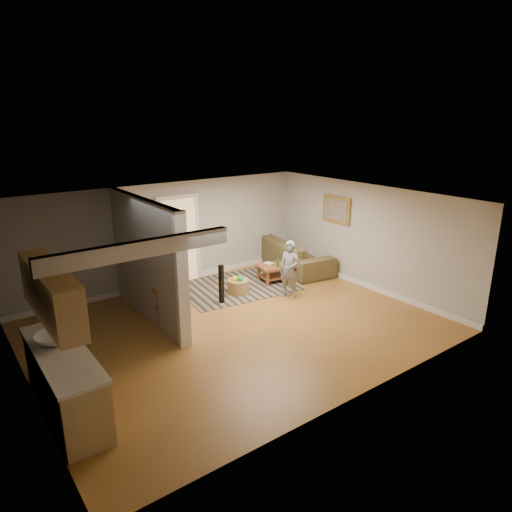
{
  "coord_description": "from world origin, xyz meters",
  "views": [
    {
      "loc": [
        -4.58,
        -6.82,
        4.02
      ],
      "look_at": [
        1.01,
        0.73,
        1.1
      ],
      "focal_mm": 32.0,
      "sensor_mm": 36.0,
      "label": 1
    }
  ],
  "objects_px": {
    "speaker_right": "(150,287)",
    "toddler": "(169,288)",
    "tv_console": "(162,284)",
    "sofa": "(291,267)",
    "speaker_left": "(221,284)",
    "child": "(289,297)",
    "coffee_table": "(280,268)",
    "toy_basket": "(238,286)"
  },
  "relations": [
    {
      "from": "speaker_left",
      "to": "child",
      "type": "height_order",
      "value": "speaker_left"
    },
    {
      "from": "speaker_left",
      "to": "speaker_right",
      "type": "xyz_separation_m",
      "value": [
        -1.4,
        0.65,
        0.04
      ]
    },
    {
      "from": "tv_console",
      "to": "child",
      "type": "bearing_deg",
      "value": 1.12
    },
    {
      "from": "sofa",
      "to": "coffee_table",
      "type": "xyz_separation_m",
      "value": [
        -0.92,
        -0.64,
        0.32
      ]
    },
    {
      "from": "speaker_left",
      "to": "speaker_right",
      "type": "bearing_deg",
      "value": 139.85
    },
    {
      "from": "speaker_left",
      "to": "toy_basket",
      "type": "bearing_deg",
      "value": 7.32
    },
    {
      "from": "toy_basket",
      "to": "child",
      "type": "xyz_separation_m",
      "value": [
        0.81,
        -0.88,
        -0.19
      ]
    },
    {
      "from": "speaker_left",
      "to": "toy_basket",
      "type": "xyz_separation_m",
      "value": [
        0.62,
        0.26,
        -0.26
      ]
    },
    {
      "from": "child",
      "to": "coffee_table",
      "type": "bearing_deg",
      "value": 127.28
    },
    {
      "from": "sofa",
      "to": "speaker_right",
      "type": "relative_size",
      "value": 2.77
    },
    {
      "from": "coffee_table",
      "to": "child",
      "type": "xyz_separation_m",
      "value": [
        -0.55,
        -0.99,
        -0.32
      ]
    },
    {
      "from": "coffee_table",
      "to": "tv_console",
      "type": "bearing_deg",
      "value": -175.85
    },
    {
      "from": "sofa",
      "to": "toy_basket",
      "type": "bearing_deg",
      "value": 116.59
    },
    {
      "from": "coffee_table",
      "to": "speaker_right",
      "type": "bearing_deg",
      "value": 175.23
    },
    {
      "from": "toddler",
      "to": "speaker_left",
      "type": "bearing_deg",
      "value": 151.24
    },
    {
      "from": "sofa",
      "to": "speaker_left",
      "type": "xyz_separation_m",
      "value": [
        -2.9,
        -1.01,
        0.45
      ]
    },
    {
      "from": "speaker_right",
      "to": "toddler",
      "type": "xyz_separation_m",
      "value": [
        0.85,
        0.86,
        -0.49
      ]
    },
    {
      "from": "sofa",
      "to": "child",
      "type": "xyz_separation_m",
      "value": [
        -1.47,
        -1.63,
        0.0
      ]
    },
    {
      "from": "sofa",
      "to": "toy_basket",
      "type": "height_order",
      "value": "toy_basket"
    },
    {
      "from": "tv_console",
      "to": "coffee_table",
      "type": "bearing_deg",
      "value": 20.45
    },
    {
      "from": "speaker_left",
      "to": "child",
      "type": "bearing_deg",
      "value": -38.84
    },
    {
      "from": "coffee_table",
      "to": "toy_basket",
      "type": "xyz_separation_m",
      "value": [
        -1.36,
        -0.11,
        -0.14
      ]
    },
    {
      "from": "speaker_right",
      "to": "toddler",
      "type": "distance_m",
      "value": 1.3
    },
    {
      "from": "coffee_table",
      "to": "child",
      "type": "bearing_deg",
      "value": -119.0
    },
    {
      "from": "sofa",
      "to": "speaker_right",
      "type": "bearing_deg",
      "value": 103.17
    },
    {
      "from": "speaker_right",
      "to": "toddler",
      "type": "bearing_deg",
      "value": 61.59
    },
    {
      "from": "toy_basket",
      "to": "speaker_right",
      "type": "bearing_deg",
      "value": 169.08
    },
    {
      "from": "sofa",
      "to": "coffee_table",
      "type": "relative_size",
      "value": 2.34
    },
    {
      "from": "child",
      "to": "toddler",
      "type": "relative_size",
      "value": 1.34
    },
    {
      "from": "tv_console",
      "to": "speaker_right",
      "type": "bearing_deg",
      "value": 112.97
    },
    {
      "from": "coffee_table",
      "to": "speaker_right",
      "type": "distance_m",
      "value": 3.4
    },
    {
      "from": "child",
      "to": "speaker_left",
      "type": "bearing_deg",
      "value": -137.3
    },
    {
      "from": "tv_console",
      "to": "toddler",
      "type": "distance_m",
      "value": 1.74
    },
    {
      "from": "speaker_left",
      "to": "toy_basket",
      "type": "relative_size",
      "value": 1.74
    },
    {
      "from": "tv_console",
      "to": "speaker_right",
      "type": "distance_m",
      "value": 0.57
    },
    {
      "from": "coffee_table",
      "to": "toddler",
      "type": "xyz_separation_m",
      "value": [
        -2.54,
        1.14,
        -0.32
      ]
    },
    {
      "from": "speaker_right",
      "to": "coffee_table",
      "type": "bearing_deg",
      "value": 11.5
    },
    {
      "from": "tv_console",
      "to": "speaker_left",
      "type": "distance_m",
      "value": 1.37
    },
    {
      "from": "child",
      "to": "speaker_right",
      "type": "bearing_deg",
      "value": -137.95
    },
    {
      "from": "tv_console",
      "to": "child",
      "type": "relative_size",
      "value": 1.01
    },
    {
      "from": "toddler",
      "to": "sofa",
      "type": "bearing_deg",
      "value": -147.21
    },
    {
      "from": "tv_console",
      "to": "speaker_left",
      "type": "relative_size",
      "value": 1.5
    }
  ]
}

